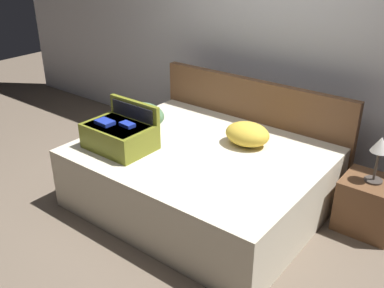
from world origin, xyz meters
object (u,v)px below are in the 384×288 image
Objects in this scene: bed at (200,177)px; hard_case_large at (120,134)px; nightstand at (368,205)px; table_lamp at (380,149)px; pillow_near_headboard at (247,134)px; pillow_center_head at (144,114)px.

bed is 0.79m from hard_case_large.
table_lamp is at bearing 180.00° from nightstand.
pillow_near_headboard is 1.05m from table_lamp.
hard_case_large is at bearing -153.01° from table_lamp.
hard_case_large reaches higher than pillow_near_headboard.
hard_case_large is at bearing -138.77° from pillow_near_headboard.
bed is 5.12× the size of pillow_near_headboard.
pillow_near_headboard is at bearing 41.75° from hard_case_large.
bed is 1.40m from nightstand.
table_lamp is (-0.00, 0.00, 0.50)m from nightstand.
bed is 5.25× the size of table_lamp.
table_lamp reaches higher than pillow_near_headboard.
table_lamp is (1.03, 0.22, 0.08)m from pillow_near_headboard.
nightstand is 0.50m from table_lamp.
table_lamp reaches higher than pillow_center_head.
pillow_center_head is (-0.74, 0.10, 0.38)m from bed.
pillow_center_head is 2.07m from table_lamp.
pillow_near_headboard is 1.02× the size of table_lamp.
pillow_near_headboard reaches higher than nightstand.
pillow_center_head is at bearing 172.36° from bed.
pillow_near_headboard is at bearing -167.75° from table_lamp.
bed is 3.58× the size of hard_case_large.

